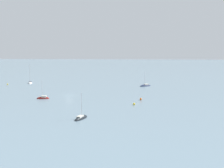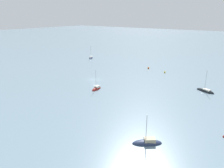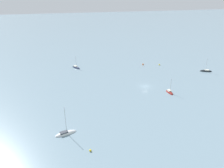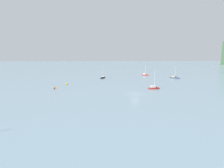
% 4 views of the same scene
% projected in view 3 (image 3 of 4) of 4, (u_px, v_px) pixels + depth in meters
% --- Properties ---
extents(ground_plane, '(600.00, 600.00, 0.00)m').
position_uv_depth(ground_plane, '(145.00, 86.00, 102.09)').
color(ground_plane, slate).
extents(sailboat_0, '(6.66, 3.74, 8.27)m').
position_uv_depth(sailboat_0, '(206.00, 71.00, 119.70)').
color(sailboat_0, black).
rests_on(sailboat_0, ground_plane).
extents(sailboat_1, '(5.05, 6.30, 7.98)m').
position_uv_depth(sailboat_1, '(76.00, 68.00, 124.89)').
color(sailboat_1, '#232D4C').
rests_on(sailboat_1, ground_plane).
extents(sailboat_3, '(7.19, 3.66, 10.64)m').
position_uv_depth(sailboat_3, '(66.00, 134.00, 69.69)').
color(sailboat_3, silver).
rests_on(sailboat_3, ground_plane).
extents(sailboat_4, '(2.33, 5.04, 7.77)m').
position_uv_depth(sailboat_4, '(169.00, 92.00, 96.21)').
color(sailboat_4, maroon).
rests_on(sailboat_4, ground_plane).
extents(mooring_buoy_0, '(0.73, 0.73, 0.73)m').
position_uv_depth(mooring_buoy_0, '(159.00, 65.00, 128.87)').
color(mooring_buoy_0, yellow).
rests_on(mooring_buoy_0, ground_plane).
extents(mooring_buoy_1, '(0.65, 0.65, 0.65)m').
position_uv_depth(mooring_buoy_1, '(90.00, 150.00, 62.32)').
color(mooring_buoy_1, yellow).
rests_on(mooring_buoy_1, ground_plane).
extents(mooring_buoy_2, '(0.85, 0.85, 0.85)m').
position_uv_depth(mooring_buoy_2, '(143.00, 64.00, 129.29)').
color(mooring_buoy_2, orange).
rests_on(mooring_buoy_2, ground_plane).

